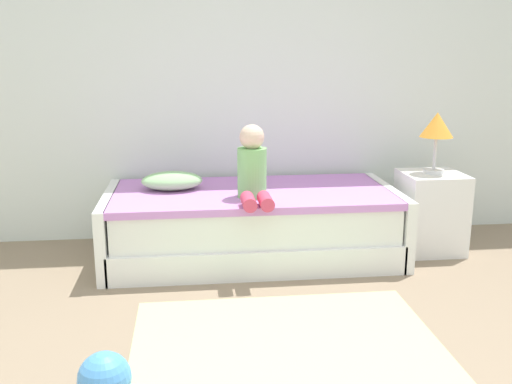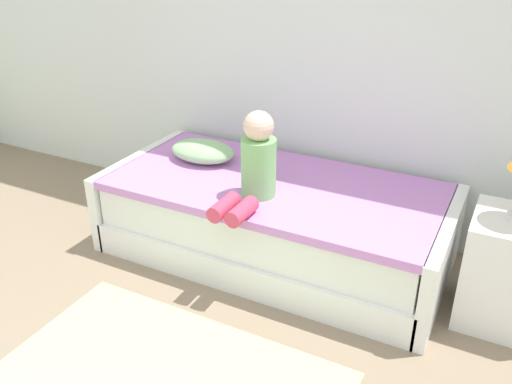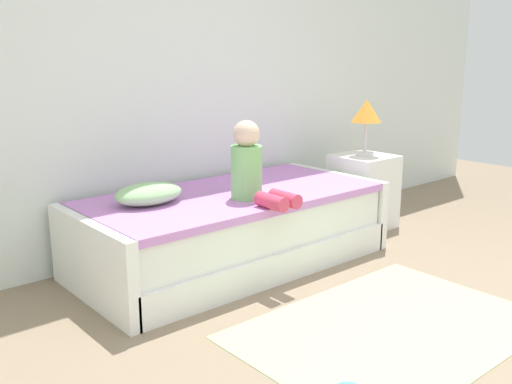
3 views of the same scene
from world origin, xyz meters
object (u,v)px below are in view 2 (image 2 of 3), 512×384
object	(u,v)px
child_figure	(255,165)
nightstand	(509,272)
pillow	(203,151)
bed	(274,220)

from	to	relation	value
child_figure	nightstand	bearing A→B (deg)	8.43
nightstand	child_figure	bearing A→B (deg)	-171.57
nightstand	pillow	xyz separation A→B (m)	(-1.92, 0.13, 0.26)
nightstand	pillow	size ratio (longest dim) A/B	1.36
nightstand	child_figure	size ratio (longest dim) A/B	1.18
bed	nightstand	size ratio (longest dim) A/B	3.52
nightstand	pillow	distance (m)	1.95
pillow	child_figure	bearing A→B (deg)	-30.69
bed	pillow	xyz separation A→B (m)	(-0.57, 0.10, 0.32)
nightstand	child_figure	world-z (taller)	child_figure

